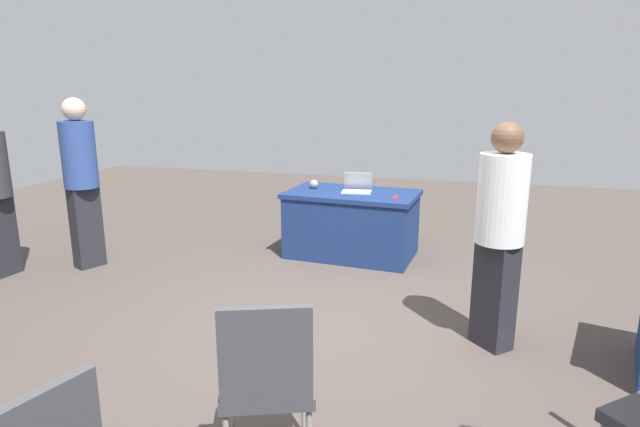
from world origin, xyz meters
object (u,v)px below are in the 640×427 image
Objects in this scene: person_presenter at (81,174)px; yarn_ball at (314,184)px; table_foreground at (352,224)px; laptop_silver at (357,188)px; scissors_red at (396,197)px; chair_tucked_right at (267,376)px; person_attendee_standing at (500,227)px.

yarn_ball is (-2.15, -1.22, -0.21)m from person_presenter.
laptop_silver reaches higher than table_foreground.
table_foreground is 8.33× the size of scissors_red.
table_foreground is at bearing 19.45° from laptop_silver.
yarn_ball is at bearing -11.61° from laptop_silver.
person_presenter reaches higher than yarn_ball.
person_presenter is at bearing 17.76° from laptop_silver.
person_presenter is 2.48m from yarn_ball.
yarn_ball is (0.84, -3.59, 0.25)m from chair_tucked_right.
yarn_ball reaches higher than table_foreground.
table_foreground is at bearing 74.85° from chair_tucked_right.
yarn_ball is (0.47, -0.08, 0.42)m from table_foreground.
chair_tucked_right is at bearing 96.03° from table_foreground.
scissors_red is at bearing 66.48° from chair_tucked_right.
person_presenter is (2.61, 1.14, 0.62)m from table_foreground.
person_attendee_standing is 16.33× the size of yarn_ball.
person_presenter is 9.84× the size of scissors_red.
table_foreground is 0.41m from laptop_silver.
laptop_silver is at bearing -111.70° from scissors_red.
chair_tucked_right is 2.73× the size of laptop_silver.
laptop_silver is 0.52m from yarn_ball.
scissors_red is at bearing 165.81° from yarn_ball.
yarn_ball is at bearing 81.98° from chair_tucked_right.
person_attendee_standing reaches higher than yarn_ball.
chair_tucked_right reaches higher than scissors_red.
yarn_ball is at bearing -36.86° from person_presenter.
scissors_red is (-3.12, -0.97, -0.25)m from person_presenter.
chair_tucked_right is 0.53× the size of person_presenter.
person_presenter is 1.08× the size of person_attendee_standing.
person_presenter is 4.14m from person_attendee_standing.
person_attendee_standing reaches higher than table_foreground.
person_attendee_standing is at bearing 128.86° from table_foreground.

